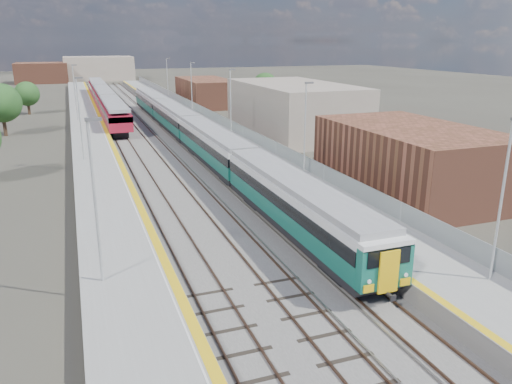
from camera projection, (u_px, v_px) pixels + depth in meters
ground at (164, 134)px, 64.27m from camera, size 320.00×320.00×0.00m
ballast_bed at (143, 132)px, 65.77m from camera, size 10.50×155.00×0.06m
tracks at (146, 129)px, 67.45m from camera, size 8.96×160.00×0.17m
platform_right at (199, 125)px, 68.09m from camera, size 4.70×155.00×8.52m
platform_left at (89, 131)px, 63.38m from camera, size 4.30×155.00×8.52m
buildings at (37, 44)px, 134.81m from camera, size 72.00×185.50×40.00m
green_train at (191, 129)px, 55.63m from camera, size 2.71×75.58×2.99m
red_train at (104, 98)px, 85.22m from camera, size 2.87×58.28×3.63m
tree_b at (1, 103)px, 62.10m from camera, size 4.85×4.85×6.57m
tree_c at (27, 94)px, 80.75m from camera, size 3.91×3.91×5.30m
tree_d at (265, 86)px, 89.37m from camera, size 4.54×4.54×6.16m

